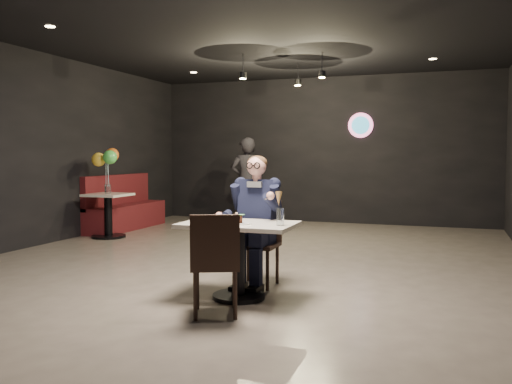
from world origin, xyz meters
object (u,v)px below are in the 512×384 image
at_px(chair_far, 257,243).
at_px(passerby, 247,181).
at_px(chair_near, 215,263).
at_px(sundae_glass, 280,217).
at_px(main_table, 239,261).
at_px(seated_man, 257,219).
at_px(side_table, 108,213).
at_px(balloon_vase, 108,189).
at_px(booth_bench, 126,202).

height_order(chair_far, passerby, passerby).
distance_m(chair_near, sundae_glass, 0.77).
xyz_separation_m(main_table, seated_man, (0.00, 0.55, 0.34)).
xyz_separation_m(side_table, balloon_vase, (0.00, 0.00, 0.42)).
distance_m(main_table, side_table, 4.56).
xyz_separation_m(main_table, chair_far, (0.00, 0.55, 0.09)).
bearing_deg(side_table, chair_near, -44.47).
bearing_deg(passerby, seated_man, 86.06).
distance_m(seated_man, booth_bench, 5.08).
bearing_deg(passerby, sundae_glass, 87.87).
height_order(booth_bench, side_table, booth_bench).
xyz_separation_m(chair_far, chair_near, (0.00, -1.11, 0.00)).
bearing_deg(main_table, chair_far, 90.00).
xyz_separation_m(sundae_glass, side_table, (-3.96, 2.95, -0.42)).
bearing_deg(balloon_vase, seated_man, -33.63).
bearing_deg(side_table, seated_man, -33.63).
bearing_deg(seated_man, side_table, 146.37).
xyz_separation_m(main_table, sundae_glass, (0.44, -0.05, 0.46)).
bearing_deg(chair_near, chair_far, 66.88).
bearing_deg(balloon_vase, passerby, 55.94).
bearing_deg(chair_far, chair_near, -90.00).
bearing_deg(chair_near, seated_man, 66.88).
bearing_deg(chair_far, main_table, -90.00).
distance_m(sundae_glass, booth_bench, 5.82).
relative_size(chair_far, side_table, 1.12).
bearing_deg(chair_near, booth_bench, 107.49).
xyz_separation_m(seated_man, sundae_glass, (0.44, -0.60, 0.11)).
relative_size(side_table, passerby, 0.47).
distance_m(chair_far, chair_near, 1.11).
bearing_deg(chair_far, sundae_glass, -53.86).
bearing_deg(balloon_vase, chair_near, -44.47).
bearing_deg(passerby, balloon_vase, 30.11).
xyz_separation_m(booth_bench, side_table, (0.30, -1.00, -0.10)).
relative_size(chair_near, booth_bench, 0.45).
height_order(main_table, balloon_vase, balloon_vase).
relative_size(chair_far, sundae_glass, 5.70).
bearing_deg(sundae_glass, chair_far, 126.14).
xyz_separation_m(main_table, side_table, (-3.52, 2.89, 0.04)).
bearing_deg(main_table, chair_near, -90.00).
bearing_deg(side_table, main_table, -39.40).
relative_size(seated_man, booth_bench, 0.70).
distance_m(chair_near, balloon_vase, 4.95).
xyz_separation_m(sundae_glass, passerby, (-2.34, 5.34, 0.05)).
distance_m(chair_near, side_table, 4.93).
xyz_separation_m(chair_far, side_table, (-3.52, 2.34, -0.05)).
bearing_deg(booth_bench, chair_far, -41.17).
bearing_deg(booth_bench, sundae_glass, -42.79).
distance_m(seated_man, passerby, 5.11).
bearing_deg(passerby, chair_far, 86.06).
xyz_separation_m(sundae_glass, balloon_vase, (-3.96, 2.95, -0.00)).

